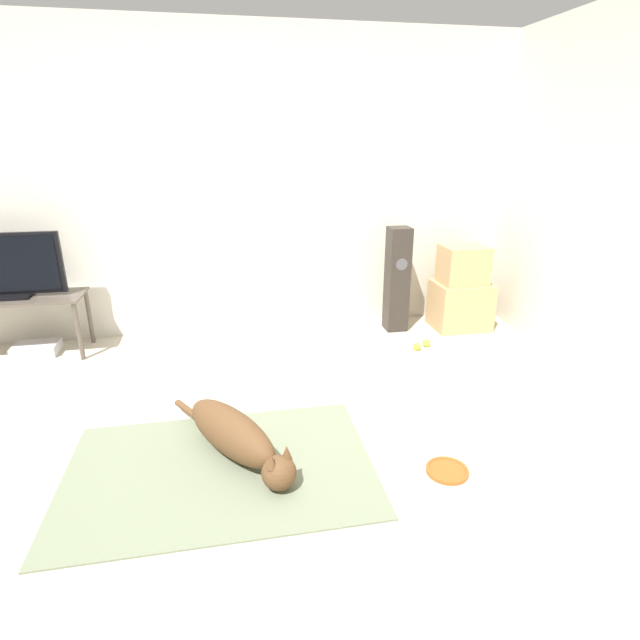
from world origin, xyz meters
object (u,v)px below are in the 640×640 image
Objects in this scene: cardboard_box_lower at (460,305)px; cardboard_box_upper at (463,265)px; frisbee at (447,470)px; tennis_ball_near_speaker at (426,343)px; tv_stand at (14,305)px; floor_speaker at (397,280)px; tennis_ball_by_boxes at (417,347)px; dog at (236,436)px; tv at (5,267)px; game_console at (37,349)px.

cardboard_box_upper is at bearing -135.02° from cardboard_box_lower.
tennis_ball_near_speaker reaches higher than frisbee.
floor_speaker is at bearing 0.02° from tv_stand.
cardboard_box_upper is 0.82m from tennis_ball_near_speaker.
floor_speaker is 0.90× the size of tv_stand.
tennis_ball_by_boxes is (-0.59, -0.45, -0.18)m from cardboard_box_lower.
floor_speaker is 0.65m from tennis_ball_near_speaker.
tv is (-1.66, 1.74, 0.60)m from dog.
tennis_ball_near_speaker is at bearing 37.91° from dog.
tv_stand is (-3.76, 0.08, -0.17)m from cardboard_box_upper.
cardboard_box_lower reaches higher than tennis_ball_by_boxes.
floor_speaker is at bearing 173.55° from cardboard_box_lower.
game_console is (-1.57, 1.74, -0.09)m from dog.
cardboard_box_upper is 5.98× the size of tennis_ball_near_speaker.
game_console is (-3.68, 0.07, -0.17)m from cardboard_box_lower.
tv is (-3.17, 0.00, 0.27)m from floor_speaker.
cardboard_box_lower reaches higher than frisbee.
tv reaches higher than cardboard_box_upper.
floor_speaker is 3.11m from game_console.
dog is 1.19× the size of tv.
cardboard_box_lower is 0.66m from floor_speaker.
floor_speaker is 3.18m from tv.
tv is at bearing 90.00° from tv_stand.
cardboard_box_upper is (1.00, 2.00, 0.59)m from frisbee.
dog is at bearing -46.24° from tv_stand.
dog is 1.04× the size of floor_speaker.
floor_speaker is (0.42, 2.08, 0.46)m from frisbee.
game_console is at bearing 0.66° from tv.
tennis_ball_by_boxes is (0.44, 1.57, 0.02)m from frisbee.
frisbee is at bearing -17.70° from dog.
tv is (-3.77, 0.07, 0.53)m from cardboard_box_lower.
tv is at bearing 170.79° from tennis_ball_by_boxes.
tennis_ball_by_boxes is at bearing -9.21° from tv.
tennis_ball_by_boxes is (-0.57, -0.43, -0.57)m from cardboard_box_upper.
tennis_ball_by_boxes is 0.19× the size of game_console.
cardboard_box_lower is at bearing -1.06° from tv.
tv is at bearing 172.05° from tennis_ball_near_speaker.
dog is 4.35× the size of frisbee.
cardboard_box_upper is at bearing 37.13° from tennis_ball_by_boxes.
dog is at bearing 162.30° from frisbee.
tv_stand is (-3.17, -0.00, -0.04)m from floor_speaker.
cardboard_box_upper is 0.42× the size of floor_speaker.
tv is at bearing 142.86° from frisbee.
frisbee is 0.66× the size of game_console.
tv reaches higher than tv_stand.
cardboard_box_upper reaches higher than dog.
cardboard_box_upper reaches higher than tennis_ball_by_boxes.
frisbee is 0.45× the size of cardboard_box_lower.
floor_speaker is at bearing 78.63° from frisbee.
cardboard_box_lower is 0.76m from tennis_ball_by_boxes.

